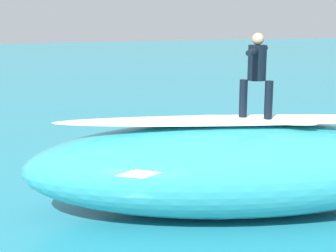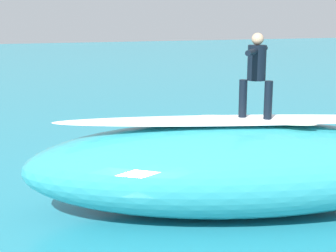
{
  "view_description": "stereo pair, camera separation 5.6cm",
  "coord_description": "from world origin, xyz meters",
  "px_view_note": "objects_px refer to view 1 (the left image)",
  "views": [
    {
      "loc": [
        4.92,
        10.9,
        3.79
      ],
      "look_at": [
        1.07,
        0.46,
        1.36
      ],
      "focal_mm": 54.99,
      "sensor_mm": 36.0,
      "label": 1
    },
    {
      "loc": [
        4.87,
        10.92,
        3.79
      ],
      "look_at": [
        1.07,
        0.46,
        1.36
      ],
      "focal_mm": 54.99,
      "sensor_mm": 36.0,
      "label": 2
    }
  ],
  "objects_px": {
    "surfboard_riding": "(255,120)",
    "surfer_riding": "(257,69)",
    "surfer_paddling": "(108,157)",
    "surfboard_paddling": "(104,163)"
  },
  "relations": [
    {
      "from": "surfboard_paddling",
      "to": "surfer_paddling",
      "type": "bearing_deg",
      "value": -180.0
    },
    {
      "from": "surfboard_paddling",
      "to": "surfer_paddling",
      "type": "distance_m",
      "value": 0.22
    },
    {
      "from": "surfboard_riding",
      "to": "surfboard_paddling",
      "type": "distance_m",
      "value": 4.91
    },
    {
      "from": "surfboard_paddling",
      "to": "surfer_paddling",
      "type": "xyz_separation_m",
      "value": [
        -0.08,
        0.11,
        0.18
      ]
    },
    {
      "from": "surfboard_riding",
      "to": "surfer_paddling",
      "type": "bearing_deg",
      "value": -22.8
    },
    {
      "from": "surfer_riding",
      "to": "surfboard_paddling",
      "type": "bearing_deg",
      "value": -22.48
    },
    {
      "from": "surfboard_riding",
      "to": "surfboard_paddling",
      "type": "height_order",
      "value": "surfboard_riding"
    },
    {
      "from": "surfboard_riding",
      "to": "surfer_riding",
      "type": "bearing_deg",
      "value": 126.22
    },
    {
      "from": "surfer_riding",
      "to": "surfer_paddling",
      "type": "bearing_deg",
      "value": -22.8
    },
    {
      "from": "surfboard_paddling",
      "to": "surfer_paddling",
      "type": "height_order",
      "value": "surfer_paddling"
    }
  ]
}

